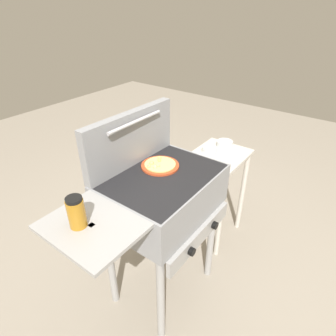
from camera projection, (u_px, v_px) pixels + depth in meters
ground_plane at (164, 285)px, 1.97m from camera, size 8.00×8.00×0.00m
grill at (162, 199)px, 1.57m from camera, size 0.96×0.53×0.90m
grill_lid_open at (131, 139)px, 1.54m from camera, size 0.63×0.09×0.30m
pizza_cheese at (160, 165)px, 1.58m from camera, size 0.21×0.21×0.04m
sauce_jar at (76, 212)px, 1.14m from camera, size 0.07×0.07×0.14m
prep_table at (216, 179)px, 2.15m from camera, size 0.44×0.36×0.74m
topping_bowl_near at (202, 158)px, 1.95m from camera, size 0.09×0.09×0.04m
topping_bowl_far at (225, 144)px, 2.14m from camera, size 0.12×0.12×0.04m
topping_bowl_middle at (209, 150)px, 2.06m from camera, size 0.10×0.10×0.04m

